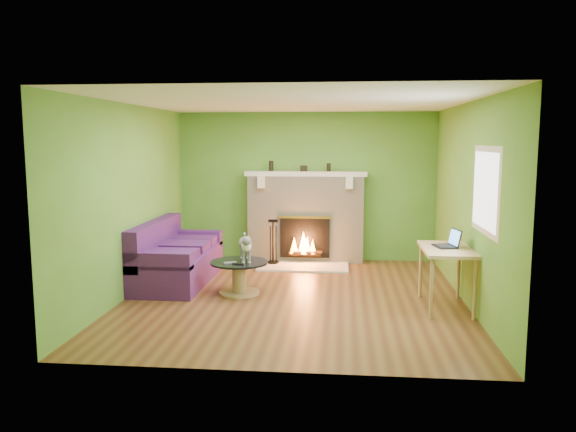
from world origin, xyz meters
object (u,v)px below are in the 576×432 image
at_px(desk, 447,255).
at_px(coffee_table, 239,275).
at_px(sofa, 175,259).
at_px(cat, 245,247).

bearing_deg(desk, coffee_table, 171.45).
bearing_deg(sofa, coffee_table, -27.44).
bearing_deg(sofa, cat, -23.78).
bearing_deg(coffee_table, sofa, 152.56).
bearing_deg(desk, sofa, 165.67).
distance_m(coffee_table, desk, 2.78).
relative_size(desk, cat, 1.64).
height_order(desk, cat, cat).
bearing_deg(cat, sofa, 142.22).
relative_size(sofa, desk, 1.95).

